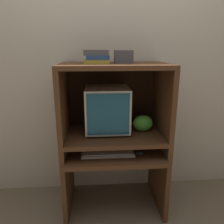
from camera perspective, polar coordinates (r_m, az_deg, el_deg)
wall_back at (r=2.22m, az=-0.23°, el=11.19°), size 6.00×0.06×2.60m
desk_base at (r=2.12m, az=0.58°, el=-15.11°), size 0.91×0.63×0.61m
desk_monitor_shelf at (r=2.01m, az=0.50°, el=-6.27°), size 0.91×0.59×0.15m
hutch_upper at (r=1.92m, az=0.45°, el=6.34°), size 0.91×0.59×0.62m
crt_monitor at (r=1.98m, az=-1.31°, el=0.89°), size 0.39×0.42×0.41m
keyboard at (r=1.91m, az=-1.08°, el=-10.77°), size 0.45×0.14×0.03m
mouse at (r=1.93m, az=7.23°, el=-10.60°), size 0.06×0.04×0.03m
snack_bag at (r=2.03m, az=8.09°, el=-2.91°), size 0.18×0.14×0.15m
book_stack at (r=1.81m, az=-3.98°, el=14.22°), size 0.20×0.15×0.11m
storage_box at (r=1.89m, az=3.01°, el=14.23°), size 0.15×0.13×0.11m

